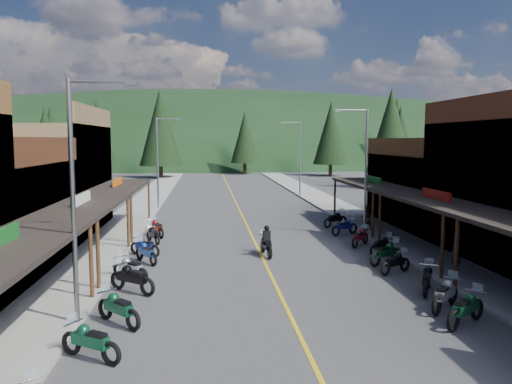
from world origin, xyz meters
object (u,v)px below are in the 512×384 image
object	(u,v)px
pine_5	(396,130)
pine_8	(46,141)
bike_east_12	(335,218)
pine_7	(51,134)
bike_east_11	(345,226)
pine_4	(331,133)
bike_east_5	(445,293)
pine_1	(87,133)
bike_east_6	(427,278)
shop_east_3	(442,190)
pine_10	(98,135)
streetlight_0	(77,191)
bike_east_4	(466,307)
rider_on_bike	(266,243)
bike_west_6	(132,277)
pine_2	(160,128)
bike_east_9	(382,244)
shop_west_3	(38,179)
bike_east_10	(360,236)
bike_west_8	(146,251)
pine_6	(477,137)
streetlight_1	(159,158)
bike_west_11	(157,227)
pine_3	(245,137)
pedestrian_east_b	(367,218)
pine_11	(391,131)
pine_9	(400,138)
bike_west_10	(153,234)
bike_east_8	(386,252)
streetlight_3	(299,155)
streetlight_2	(364,166)
pedestrian_east_a	(456,254)
bike_west_9	(145,245)
bike_west_7	(130,267)

from	to	relation	value
pine_5	pine_8	bearing A→B (deg)	-150.26
pine_8	bike_east_12	bearing A→B (deg)	-45.45
pine_7	bike_east_11	xyz separation A→B (m)	(37.94, -67.51, -6.64)
pine_4	bike_east_5	world-z (taller)	pine_4
pine_1	bike_east_6	bearing A→B (deg)	-67.94
shop_east_3	pine_10	world-z (taller)	pine_10
streetlight_0	pine_8	distance (m)	48.42
bike_east_4	rider_on_bike	size ratio (longest dim) A/B	0.97
bike_west_6	bike_east_6	xyz separation A→B (m)	(11.70, -1.15, -0.05)
pine_1	pine_2	world-z (taller)	pine_2
bike_west_6	bike_east_9	xyz separation A→B (m)	(12.23, 5.48, -0.10)
shop_west_3	bike_east_10	size ratio (longest dim) A/B	5.25
bike_west_8	bike_east_4	bearing A→B (deg)	-72.28
pine_6	pine_10	size ratio (longest dim) A/B	0.95
streetlight_1	pine_8	distance (m)	23.51
bike_west_11	bike_east_12	size ratio (longest dim) A/B	1.00
bike_west_11	bike_east_6	size ratio (longest dim) A/B	1.01
pine_6	pine_1	bearing A→B (deg)	175.10
pine_3	pedestrian_east_b	xyz separation A→B (m)	(3.58, -56.89, -5.50)
bike_east_11	shop_west_3	bearing A→B (deg)	-125.87
pine_6	pine_11	bearing A→B (deg)	-135.00
streetlight_1	pine_6	xyz separation A→B (m)	(52.95, 42.00, 2.02)
pine_2	pine_9	distance (m)	36.44
bike_west_6	bike_east_10	bearing A→B (deg)	-18.90
shop_west_3	bike_east_10	bearing A→B (deg)	-17.56
bike_west_8	streetlight_1	bearing A→B (deg)	60.69
bike_east_6	bike_east_11	xyz separation A→B (m)	(0.07, 12.20, -0.01)
bike_west_10	bike_east_6	xyz separation A→B (m)	(11.88, -10.86, 0.06)
pine_1	bike_east_9	distance (m)	73.94
pine_5	bike_east_8	world-z (taller)	pine_5
streetlight_3	bike_east_10	world-z (taller)	streetlight_3
streetlight_2	streetlight_3	xyz separation A→B (m)	(0.00, 22.00, 0.00)
bike_east_6	pedestrian_east_a	xyz separation A→B (m)	(2.30, 2.17, 0.43)
bike_east_11	pedestrian_east_b	world-z (taller)	pedestrian_east_b
bike_east_5	bike_east_8	size ratio (longest dim) A/B	1.00
bike_west_6	bike_east_12	world-z (taller)	bike_west_6
pine_2	bike_west_6	bearing A→B (deg)	-86.06
pine_4	bike_west_9	distance (m)	61.43
pedestrian_east_a	shop_west_3	bearing A→B (deg)	-98.14
pine_8	bike_east_4	xyz separation A→B (m)	(27.58, -47.22, -5.35)
rider_on_bike	streetlight_0	bearing A→B (deg)	-134.06
pine_9	bike_west_7	distance (m)	55.16
pine_1	shop_east_3	bearing A→B (deg)	-57.25
bike_east_6	bike_east_9	distance (m)	6.65
bike_west_6	bike_east_4	distance (m)	12.33
bike_east_12	pine_1	bearing A→B (deg)	174.61
pine_9	bike_east_5	world-z (taller)	pine_9
pine_3	bike_east_11	size ratio (longest dim) A/B	5.25
streetlight_0	bike_west_11	xyz separation A→B (m)	(0.96, 15.08, -3.84)
pine_11	bike_east_6	size ratio (longest dim) A/B	5.81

